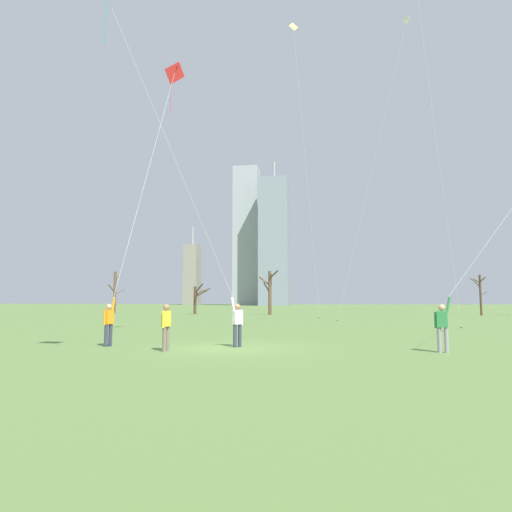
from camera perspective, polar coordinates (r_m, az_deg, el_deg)
name	(u,v)px	position (r m, az deg, el deg)	size (l,w,h in m)	color
ground_plane	(229,348)	(17.59, -3.29, -11.15)	(400.00, 400.00, 0.00)	#5B7A3D
kite_flyer_midfield_right_teal	(222,283)	(16.99, -4.21, -3.32)	(3.23, 6.75, 11.05)	#33384C
kite_flyer_foreground_left_blue	(501,239)	(17.86, 27.76, 1.80)	(12.08, 0.99, 17.48)	gray
kite_flyer_far_back_red	(123,269)	(19.53, -15.99, -1.59)	(1.46, 4.96, 13.50)	#33384C
bystander_far_off_by_trees	(166,325)	(16.64, -10.93, -8.26)	(0.24, 0.51, 1.62)	#726656
distant_kite_drifting_left_yellow	(297,64)	(51.24, 5.00, 22.31)	(2.72, 1.49, 29.99)	yellow
distant_kite_low_near_trees_purple	(420,16)	(35.30, 19.40, 25.90)	(2.99, 2.39, 23.95)	purple
distant_kite_high_overhead_white	(395,72)	(44.78, 16.59, 20.74)	(6.68, 1.67, 26.19)	white
bare_tree_rightmost	(197,298)	(60.50, -7.28, -5.09)	(1.98, 2.36, 3.93)	#4C3828
bare_tree_left_of_center	(115,291)	(68.28, -16.87, -4.17)	(1.53, 2.29, 5.77)	brown
bare_tree_far_right_edge	(480,293)	(60.54, 25.73, -4.06)	(2.07, 2.44, 4.74)	#4C3828
bare_tree_center	(270,290)	(57.41, 1.69, -4.23)	(2.63, 2.62, 5.44)	brown
skyline_slender_spire	(274,241)	(157.50, 2.24, 1.80)	(9.80, 8.32, 49.06)	gray
skyline_squat_block	(247,236)	(170.82, -1.16, 2.49)	(9.03, 7.59, 50.64)	#9EA3AD
skyline_short_annex	(192,275)	(186.57, -7.80, -2.27)	(5.34, 7.14, 31.12)	gray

